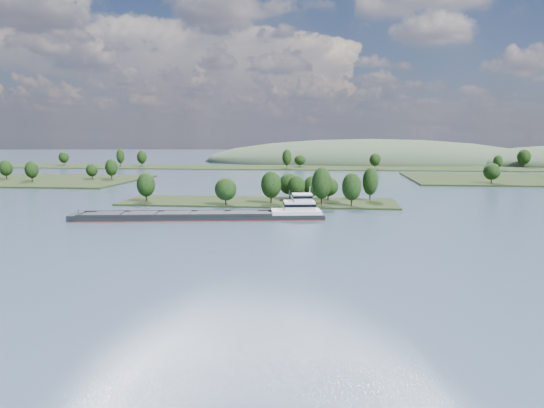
# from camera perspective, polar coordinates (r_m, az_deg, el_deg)

# --- Properties ---
(ground) EXTENTS (1800.00, 1800.00, 0.00)m
(ground) POSITION_cam_1_polar(r_m,az_deg,el_deg) (136.67, -5.04, -2.95)
(ground) COLOR #36485E
(ground) RESTS_ON ground
(tree_island) EXTENTS (100.00, 31.04, 14.48)m
(tree_island) POSITION_cam_1_polar(r_m,az_deg,el_deg) (193.03, 0.37, 1.18)
(tree_island) COLOR black
(tree_island) RESTS_ON ground
(back_shoreline) EXTENTS (900.00, 60.00, 15.45)m
(back_shoreline) POSITION_cam_1_polar(r_m,az_deg,el_deg) (412.56, 4.14, 3.99)
(back_shoreline) COLOR black
(back_shoreline) RESTS_ON ground
(hill_west) EXTENTS (320.00, 160.00, 44.00)m
(hill_west) POSITION_cam_1_polar(r_m,az_deg,el_deg) (513.21, 10.42, 4.44)
(hill_west) COLOR #374932
(hill_west) RESTS_ON ground
(cargo_barge) EXTENTS (74.83, 21.13, 10.06)m
(cargo_barge) POSITION_cam_1_polar(r_m,az_deg,el_deg) (157.60, -5.96, -1.13)
(cargo_barge) COLOR black
(cargo_barge) RESTS_ON ground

